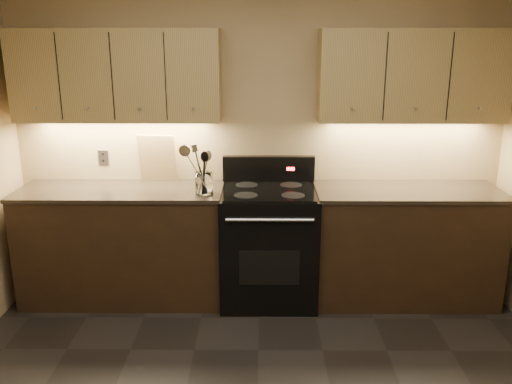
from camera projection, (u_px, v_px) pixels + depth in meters
wall_back at (259, 136)px, 4.46m from camera, size 4.00×0.04×2.60m
counter_left at (124, 244)px, 4.41m from camera, size 1.62×0.62×0.93m
counter_right at (404, 244)px, 4.39m from camera, size 1.46×0.62×0.93m
stove at (269, 243)px, 4.38m from camera, size 0.76×0.68×1.14m
upper_cab_left at (117, 75)px, 4.18m from camera, size 1.60×0.30×0.70m
upper_cab_right at (412, 76)px, 4.16m from camera, size 1.44×0.30×0.70m
outlet_plate at (103, 157)px, 4.51m from camera, size 0.08×0.01×0.12m
utensil_crock at (204, 184)px, 4.13m from camera, size 0.15×0.15×0.17m
cutting_board at (157, 158)px, 4.47m from camera, size 0.32×0.12×0.39m
wooden_spoon at (199, 171)px, 4.10m from camera, size 0.14×0.07×0.33m
black_spoon at (203, 170)px, 4.13m from camera, size 0.09×0.16×0.34m
black_turner at (205, 168)px, 4.08m from camera, size 0.19×0.19×0.39m
steel_spatula at (206, 167)px, 4.12m from camera, size 0.19×0.11×0.39m
steel_skimmer at (209, 168)px, 4.08m from camera, size 0.28×0.13×0.38m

